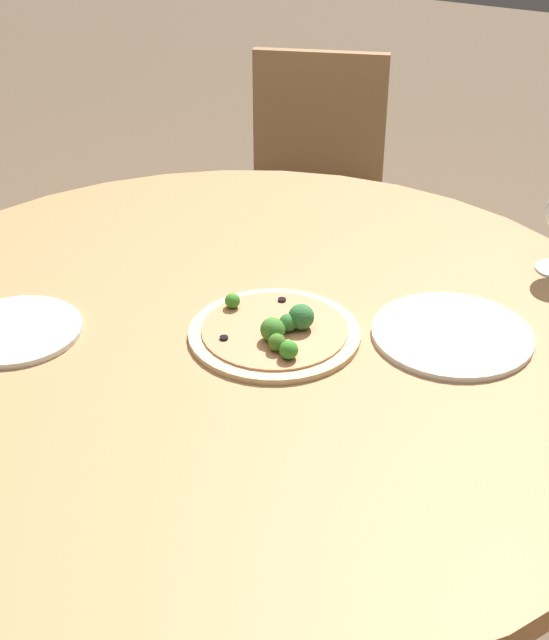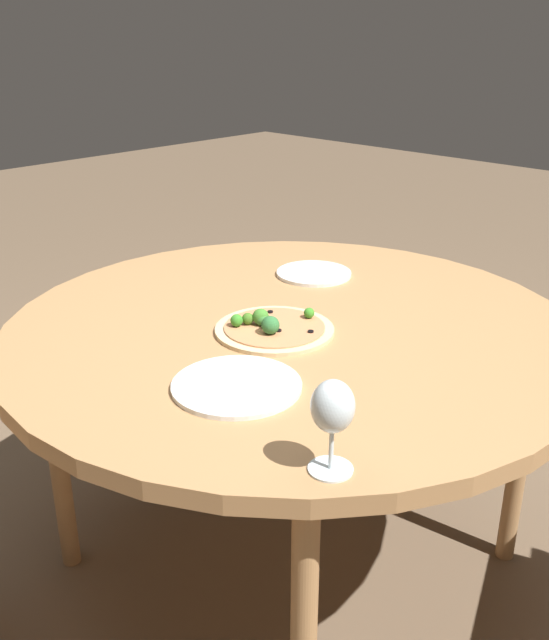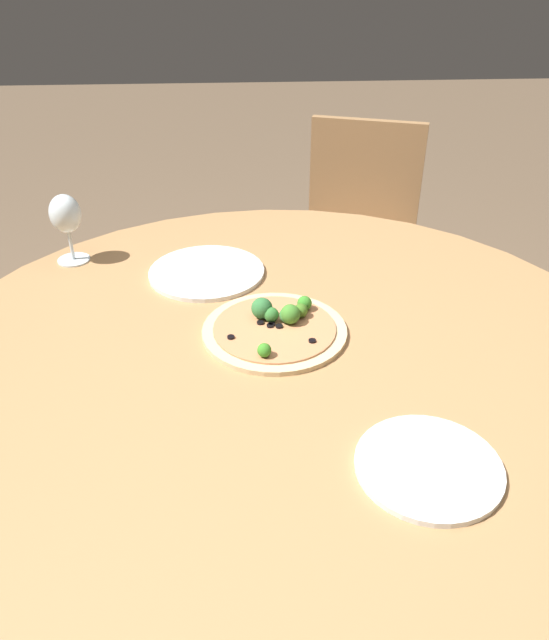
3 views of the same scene
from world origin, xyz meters
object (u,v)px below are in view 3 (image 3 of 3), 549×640
object	(u,v)px
pizza	(276,327)
plate_far	(428,466)
wine_glass	(66,216)
plate_near	(207,272)
chair	(356,240)

from	to	relation	value
pizza	plate_far	distance (m)	0.43
wine_glass	plate_far	size ratio (longest dim) A/B	0.76
pizza	plate_far	world-z (taller)	pizza
plate_near	plate_far	world-z (taller)	same
chair	wine_glass	bearing A→B (deg)	-125.97
chair	plate_far	size ratio (longest dim) A/B	4.00
chair	plate_near	distance (m)	0.84
wine_glass	pizza	bearing A→B (deg)	-36.40
plate_far	chair	bearing A→B (deg)	83.99
chair	plate_far	distance (m)	1.31
plate_far	wine_glass	bearing A→B (deg)	132.55
plate_near	chair	bearing A→B (deg)	53.99
chair	pizza	xyz separation A→B (m)	(-0.33, -0.90, 0.25)
pizza	wine_glass	world-z (taller)	wine_glass
chair	pizza	size ratio (longest dim) A/B	3.06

